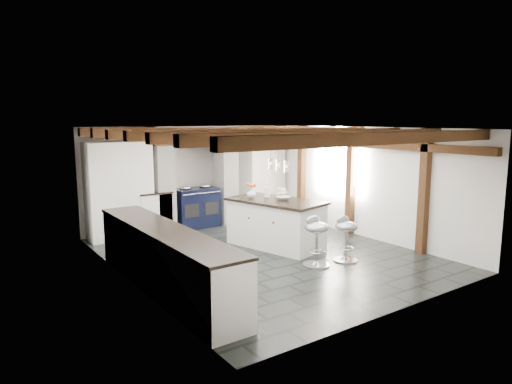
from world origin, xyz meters
TOP-DOWN VIEW (x-y plane):
  - ground at (0.00, 0.00)m, footprint 6.00×6.00m
  - room_shell at (-0.61, 1.42)m, footprint 6.00×6.03m
  - range_cooker at (0.00, 2.68)m, footprint 1.00×0.63m
  - kitchen_island at (0.51, 0.32)m, footprint 1.41×2.05m
  - bar_stool_near at (0.95, -1.12)m, footprint 0.43×0.43m
  - bar_stool_far at (0.34, -1.02)m, footprint 0.46×0.46m

SIDE VIEW (x-z plane):
  - ground at x=0.00m, z-range 0.00..0.00m
  - range_cooker at x=0.00m, z-range -0.03..0.96m
  - kitchen_island at x=0.51m, z-range -0.14..1.09m
  - bar_stool_near at x=0.95m, z-range 0.10..0.89m
  - bar_stool_far at x=0.34m, z-range 0.10..0.96m
  - room_shell at x=-0.61m, z-range -1.93..4.07m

